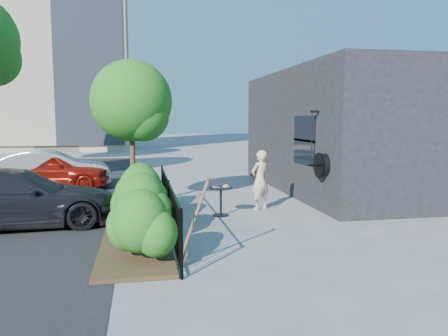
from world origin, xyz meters
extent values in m
plane|color=gray|center=(0.00, 0.00, 0.00)|extent=(120.00, 120.00, 0.00)
cube|color=black|center=(5.50, 4.50, 2.00)|extent=(6.00, 9.00, 4.00)
cube|color=black|center=(2.51, 2.40, 1.80)|extent=(0.04, 1.60, 1.40)
cube|color=black|center=(2.52, 2.40, 1.80)|extent=(0.05, 1.70, 0.06)
cylinder|color=black|center=(2.42, 0.90, 1.25)|extent=(0.18, 0.60, 0.60)
cylinder|color=black|center=(2.32, 0.90, 1.25)|extent=(0.03, 0.64, 0.64)
cube|color=black|center=(2.40, 1.40, 2.60)|extent=(0.25, 0.06, 0.06)
cylinder|color=black|center=(2.32, 1.40, 2.05)|extent=(0.02, 0.02, 1.05)
cylinder|color=black|center=(-1.50, -3.00, 0.55)|extent=(0.05, 0.05, 1.10)
cylinder|color=black|center=(-1.50, 0.00, 0.55)|extent=(0.05, 0.05, 1.10)
cylinder|color=black|center=(-1.50, 3.00, 0.55)|extent=(0.05, 0.05, 1.10)
cube|color=black|center=(-1.50, 0.00, 1.06)|extent=(0.03, 6.00, 0.03)
cube|color=black|center=(-1.50, 0.00, 0.10)|extent=(0.03, 6.00, 0.03)
cylinder|color=black|center=(-1.50, -2.90, 0.55)|extent=(0.02, 0.02, 1.04)
cylinder|color=black|center=(-1.50, -2.70, 0.55)|extent=(0.02, 0.02, 1.04)
cylinder|color=black|center=(-1.50, -2.50, 0.55)|extent=(0.02, 0.02, 1.04)
cylinder|color=black|center=(-1.50, -2.30, 0.55)|extent=(0.02, 0.02, 1.04)
cylinder|color=black|center=(-1.50, -2.10, 0.55)|extent=(0.02, 0.02, 1.04)
cylinder|color=black|center=(-1.50, -1.90, 0.55)|extent=(0.02, 0.02, 1.04)
cylinder|color=black|center=(-1.50, -1.70, 0.55)|extent=(0.02, 0.02, 1.04)
cylinder|color=black|center=(-1.50, -1.50, 0.55)|extent=(0.02, 0.02, 1.04)
cylinder|color=black|center=(-1.50, -1.30, 0.55)|extent=(0.02, 0.02, 1.04)
cylinder|color=black|center=(-1.50, -1.10, 0.55)|extent=(0.02, 0.02, 1.04)
cylinder|color=black|center=(-1.50, -0.90, 0.55)|extent=(0.02, 0.02, 1.04)
cylinder|color=black|center=(-1.50, -0.70, 0.55)|extent=(0.02, 0.02, 1.04)
cylinder|color=black|center=(-1.50, -0.50, 0.55)|extent=(0.02, 0.02, 1.04)
cylinder|color=black|center=(-1.50, -0.30, 0.55)|extent=(0.02, 0.02, 1.04)
cylinder|color=black|center=(-1.50, -0.10, 0.55)|extent=(0.02, 0.02, 1.04)
cylinder|color=black|center=(-1.50, 0.10, 0.55)|extent=(0.02, 0.02, 1.04)
cylinder|color=black|center=(-1.50, 0.30, 0.55)|extent=(0.02, 0.02, 1.04)
cylinder|color=black|center=(-1.50, 0.50, 0.55)|extent=(0.02, 0.02, 1.04)
cylinder|color=black|center=(-1.50, 0.70, 0.55)|extent=(0.02, 0.02, 1.04)
cylinder|color=black|center=(-1.50, 0.90, 0.55)|extent=(0.02, 0.02, 1.04)
cylinder|color=black|center=(-1.50, 1.10, 0.55)|extent=(0.02, 0.02, 1.04)
cylinder|color=black|center=(-1.50, 1.30, 0.55)|extent=(0.02, 0.02, 1.04)
cylinder|color=black|center=(-1.50, 1.50, 0.55)|extent=(0.02, 0.02, 1.04)
cylinder|color=black|center=(-1.50, 1.70, 0.55)|extent=(0.02, 0.02, 1.04)
cylinder|color=black|center=(-1.50, 1.90, 0.55)|extent=(0.02, 0.02, 1.04)
cylinder|color=black|center=(-1.50, 2.10, 0.55)|extent=(0.02, 0.02, 1.04)
cylinder|color=black|center=(-1.50, 2.30, 0.55)|extent=(0.02, 0.02, 1.04)
cylinder|color=black|center=(-1.50, 2.50, 0.55)|extent=(0.02, 0.02, 1.04)
cylinder|color=black|center=(-1.50, 2.70, 0.55)|extent=(0.02, 0.02, 1.04)
cylinder|color=black|center=(-1.50, 2.90, 0.55)|extent=(0.02, 0.02, 1.04)
cube|color=#382616|center=(-2.20, 0.00, 0.04)|extent=(1.30, 6.00, 0.08)
ellipsoid|color=#255F15|center=(-2.10, -2.20, 0.70)|extent=(1.10, 1.10, 1.24)
ellipsoid|color=#255F15|center=(-2.10, -0.60, 0.70)|extent=(1.10, 1.10, 1.24)
ellipsoid|color=#255F15|center=(-2.10, 0.90, 0.70)|extent=(1.10, 1.10, 1.24)
ellipsoid|color=#255F15|center=(-2.10, 2.30, 0.70)|extent=(1.10, 1.10, 1.24)
cylinder|color=#3F2B19|center=(-2.30, 2.80, 1.20)|extent=(0.14, 0.14, 2.40)
sphere|color=#255F15|center=(-2.30, 2.80, 2.84)|extent=(2.20, 2.20, 2.20)
sphere|color=#255F15|center=(-2.00, 2.60, 2.51)|extent=(1.43, 1.43, 1.43)
cylinder|color=black|center=(-0.14, 1.17, 0.72)|extent=(0.58, 0.58, 0.03)
cylinder|color=black|center=(-0.14, 1.17, 0.36)|extent=(0.06, 0.06, 0.70)
cylinder|color=black|center=(-0.14, 1.17, 0.01)|extent=(0.39, 0.39, 0.03)
cube|color=white|center=(-0.26, 1.15, 0.73)|extent=(0.18, 0.18, 0.01)
cube|color=white|center=(-0.01, 1.18, 0.73)|extent=(0.18, 0.18, 0.01)
torus|color=#530D1C|center=(-0.26, 1.15, 0.76)|extent=(0.13, 0.13, 0.04)
torus|color=tan|center=(-0.01, 1.18, 0.76)|extent=(0.13, 0.13, 0.04)
imported|color=tan|center=(1.04, 1.76, 0.79)|extent=(0.69, 0.60, 1.58)
cylinder|color=brown|center=(-1.22, -2.40, 0.81)|extent=(0.51, 0.05, 1.30)
cube|color=gray|center=(-1.42, -2.40, 0.11)|extent=(0.12, 0.20, 0.28)
cylinder|color=brown|center=(-1.01, -2.40, 1.45)|extent=(0.11, 0.11, 0.07)
imported|color=maroon|center=(-5.13, 6.41, 0.68)|extent=(4.12, 2.02, 1.35)
imported|color=#B2B2B7|center=(-5.20, 6.55, 0.67)|extent=(4.20, 1.88, 1.34)
imported|color=black|center=(-4.85, 0.93, 0.66)|extent=(4.69, 2.30, 1.31)
camera|label=1|loc=(-2.06, -9.37, 2.42)|focal=35.00mm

